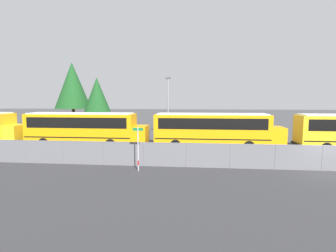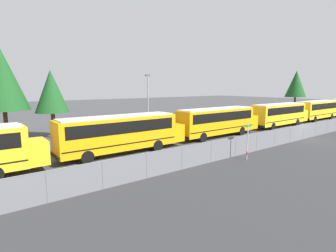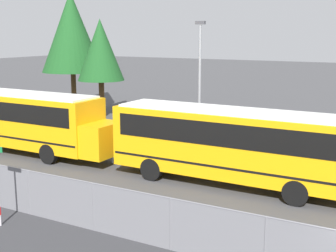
{
  "view_description": "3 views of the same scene",
  "coord_description": "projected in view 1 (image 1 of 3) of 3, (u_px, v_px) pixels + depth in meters",
  "views": [
    {
      "loc": [
        -8.48,
        -18.06,
        4.81
      ],
      "look_at": [
        -11.08,
        7.29,
        2.13
      ],
      "focal_mm": 28.0,
      "sensor_mm": 36.0,
      "label": 1
    },
    {
      "loc": [
        -29.88,
        -13.85,
        5.96
      ],
      "look_at": [
        -14.12,
        6.8,
        1.99
      ],
      "focal_mm": 28.0,
      "sensor_mm": 36.0,
      "label": 2
    },
    {
      "loc": [
        0.54,
        -11.92,
        6.69
      ],
      "look_at": [
        -9.46,
        5.98,
        2.59
      ],
      "focal_mm": 50.0,
      "sensor_mm": 36.0,
      "label": 3
    }
  ],
  "objects": [
    {
      "name": "ground_plane",
      "position": [
        321.0,
        171.0,
        17.51
      ],
      "size": [
        200.0,
        200.0,
        0.0
      ],
      "primitive_type": "plane",
      "color": "#424244"
    },
    {
      "name": "fence",
      "position": [
        322.0,
        158.0,
        17.41
      ],
      "size": [
        114.45,
        0.07,
        1.73
      ],
      "color": "#9EA0A5",
      "rests_on": "ground_plane"
    },
    {
      "name": "school_bus_2",
      "position": [
        84.0,
        127.0,
        25.82
      ],
      "size": [
        12.06,
        2.47,
        3.42
      ],
      "color": "orange",
      "rests_on": "ground_plane"
    },
    {
      "name": "light_pole",
      "position": [
        168.0,
        105.0,
        32.21
      ],
      "size": [
        0.6,
        0.24,
        7.38
      ],
      "color": "gray",
      "rests_on": "ground_plane"
    },
    {
      "name": "tree_1",
      "position": [
        72.0,
        86.0,
        39.16
      ],
      "size": [
        5.26,
        5.26,
        10.18
      ],
      "color": "#51381E",
      "rests_on": "ground_plane"
    },
    {
      "name": "street_sign",
      "position": [
        138.0,
        148.0,
        17.32
      ],
      "size": [
        0.7,
        0.09,
        2.95
      ],
      "color": "#B7B7BC",
      "rests_on": "ground_plane"
    },
    {
      "name": "tree_2",
      "position": [
        97.0,
        95.0,
        36.98
      ],
      "size": [
        3.7,
        3.7,
        7.77
      ],
      "color": "#51381E",
      "rests_on": "ground_plane"
    },
    {
      "name": "school_bus_3",
      "position": [
        214.0,
        128.0,
        24.76
      ],
      "size": [
        12.06,
        2.47,
        3.42
      ],
      "color": "orange",
      "rests_on": "ground_plane"
    }
  ]
}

